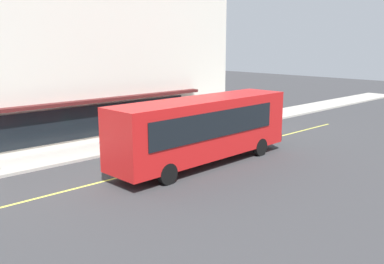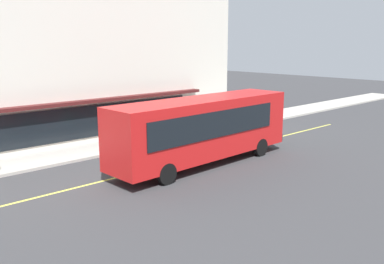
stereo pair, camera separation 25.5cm
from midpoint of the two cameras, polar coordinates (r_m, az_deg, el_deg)
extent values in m
plane|color=#38383A|center=(21.24, -6.63, -5.25)|extent=(120.00, 120.00, 0.00)
cube|color=#B2ADA3|center=(25.48, -13.68, -2.41)|extent=(80.00, 3.05, 0.15)
cube|color=#D8D14C|center=(21.24, -6.63, -5.24)|extent=(36.00, 0.16, 0.01)
cube|color=silver|center=(31.64, -19.50, 14.37)|extent=(24.49, 11.36, 15.85)
cube|color=#4C1919|center=(26.53, -13.49, 4.17)|extent=(17.14, 0.70, 0.20)
cube|color=black|center=(26.92, -13.59, 1.47)|extent=(14.69, 0.08, 2.00)
cube|color=red|center=(21.76, 1.20, 0.69)|extent=(11.07, 2.84, 3.00)
cube|color=black|center=(25.85, 9.63, 3.15)|extent=(0.19, 2.10, 1.80)
cube|color=black|center=(22.37, -1.67, 1.94)|extent=(8.80, 0.34, 1.32)
cube|color=black|center=(20.63, 3.17, 1.05)|extent=(8.80, 0.34, 1.32)
cube|color=#0CF259|center=(25.78, 9.79, 5.12)|extent=(0.14, 1.90, 0.36)
cube|color=#2D2D33|center=(26.22, 9.63, -0.31)|extent=(0.24, 2.40, 0.40)
cylinder|color=black|center=(25.38, 4.86, -1.17)|extent=(1.01, 0.33, 1.00)
cylinder|color=black|center=(24.03, 8.98, -2.04)|extent=(1.01, 0.33, 1.00)
cylinder|color=black|center=(20.68, -7.90, -4.33)|extent=(1.01, 0.33, 1.00)
cylinder|color=black|center=(18.99, -3.76, -5.73)|extent=(1.01, 0.33, 1.00)
cylinder|color=black|center=(30.82, -0.84, 1.36)|extent=(0.18, 0.18, 0.83)
cylinder|color=maroon|center=(30.69, -0.85, 2.73)|extent=(0.34, 0.34, 0.66)
sphere|color=tan|center=(30.62, -0.85, 3.56)|extent=(0.23, 0.23, 0.23)
cylinder|color=black|center=(24.84, -12.25, -1.47)|extent=(0.18, 0.18, 0.89)
cylinder|color=#26723F|center=(24.67, -12.33, 0.34)|extent=(0.34, 0.34, 0.71)
sphere|color=tan|center=(24.58, -12.38, 1.43)|extent=(0.25, 0.25, 0.25)
camera|label=1|loc=(0.13, -90.33, -0.07)|focal=39.02mm
camera|label=2|loc=(0.13, 89.67, 0.07)|focal=39.02mm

